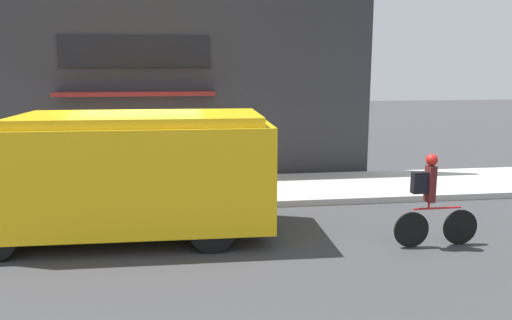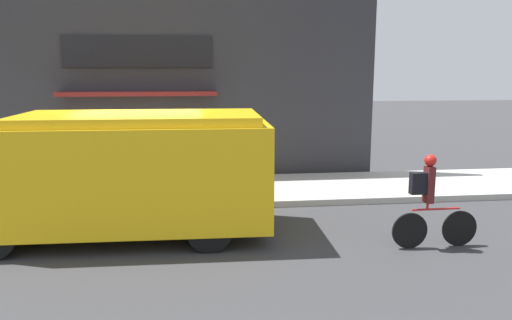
% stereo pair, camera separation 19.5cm
% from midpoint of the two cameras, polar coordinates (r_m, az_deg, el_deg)
% --- Properties ---
extents(ground_plane, '(70.00, 70.00, 0.00)m').
position_cam_midpoint_polar(ground_plane, '(10.79, -12.27, -5.84)').
color(ground_plane, '#38383A').
extents(sidewalk, '(28.00, 2.82, 0.14)m').
position_cam_midpoint_polar(sidewalk, '(12.13, -11.69, -3.67)').
color(sidewalk, '#ADAAA3').
rests_on(sidewalk, ground_plane).
extents(storefront, '(12.03, 0.85, 5.75)m').
position_cam_midpoint_polar(storefront, '(13.44, -11.59, 9.75)').
color(storefront, '#2D2D33').
rests_on(storefront, ground_plane).
extents(school_bus, '(5.57, 2.72, 2.20)m').
position_cam_midpoint_polar(school_bus, '(9.09, -14.14, -1.47)').
color(school_bus, yellow).
rests_on(school_bus, ground_plane).
extents(cyclist, '(1.50, 0.20, 1.59)m').
position_cam_midpoint_polar(cyclist, '(8.83, 19.84, -4.59)').
color(cyclist, black).
rests_on(cyclist, ground_plane).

